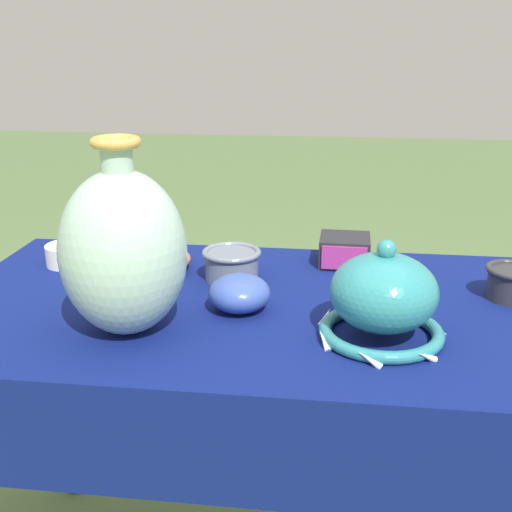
{
  "coord_description": "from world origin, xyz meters",
  "views": [
    {
      "loc": [
        0.14,
        -1.13,
        1.19
      ],
      "look_at": [
        0.01,
        -0.1,
        0.84
      ],
      "focal_mm": 45.0,
      "sensor_mm": 36.0,
      "label": 1
    }
  ],
  "objects_px": {
    "vase_tall_bulbous": "(123,251)",
    "vase_dome_bell": "(383,300)",
    "bowl_shallow_terracotta": "(153,260)",
    "bowl_shallow_cobalt": "(239,293)",
    "mosaic_tile_box": "(345,250)",
    "cup_wide_slate": "(232,263)",
    "pot_squat_ivory": "(69,254)"
  },
  "relations": [
    {
      "from": "vase_tall_bulbous",
      "to": "vase_dome_bell",
      "type": "relative_size",
      "value": 1.48
    },
    {
      "from": "vase_dome_bell",
      "to": "bowl_shallow_terracotta",
      "type": "xyz_separation_m",
      "value": [
        -0.47,
        0.27,
        -0.04
      ]
    },
    {
      "from": "vase_dome_bell",
      "to": "bowl_shallow_cobalt",
      "type": "relative_size",
      "value": 1.96
    },
    {
      "from": "vase_tall_bulbous",
      "to": "mosaic_tile_box",
      "type": "bearing_deg",
      "value": 46.57
    },
    {
      "from": "vase_dome_bell",
      "to": "cup_wide_slate",
      "type": "distance_m",
      "value": 0.38
    },
    {
      "from": "mosaic_tile_box",
      "to": "pot_squat_ivory",
      "type": "bearing_deg",
      "value": -171.23
    },
    {
      "from": "vase_tall_bulbous",
      "to": "pot_squat_ivory",
      "type": "xyz_separation_m",
      "value": [
        -0.24,
        0.31,
        -0.12
      ]
    },
    {
      "from": "bowl_shallow_terracotta",
      "to": "cup_wide_slate",
      "type": "bearing_deg",
      "value": -9.75
    },
    {
      "from": "mosaic_tile_box",
      "to": "cup_wide_slate",
      "type": "xyz_separation_m",
      "value": [
        -0.23,
        -0.13,
        0.0
      ]
    },
    {
      "from": "pot_squat_ivory",
      "to": "vase_tall_bulbous",
      "type": "bearing_deg",
      "value": -52.83
    },
    {
      "from": "pot_squat_ivory",
      "to": "bowl_shallow_cobalt",
      "type": "xyz_separation_m",
      "value": [
        0.42,
        -0.2,
        0.01
      ]
    },
    {
      "from": "bowl_shallow_terracotta",
      "to": "pot_squat_ivory",
      "type": "distance_m",
      "value": 0.2
    },
    {
      "from": "mosaic_tile_box",
      "to": "pot_squat_ivory",
      "type": "xyz_separation_m",
      "value": [
        -0.61,
        -0.08,
        -0.01
      ]
    },
    {
      "from": "bowl_shallow_cobalt",
      "to": "cup_wide_slate",
      "type": "relative_size",
      "value": 0.94
    },
    {
      "from": "mosaic_tile_box",
      "to": "vase_dome_bell",
      "type": "bearing_deg",
      "value": -79.46
    },
    {
      "from": "bowl_shallow_terracotta",
      "to": "bowl_shallow_cobalt",
      "type": "relative_size",
      "value": 1.42
    },
    {
      "from": "mosaic_tile_box",
      "to": "cup_wide_slate",
      "type": "bearing_deg",
      "value": -150.39
    },
    {
      "from": "vase_tall_bulbous",
      "to": "bowl_shallow_terracotta",
      "type": "xyz_separation_m",
      "value": [
        -0.04,
        0.3,
        -0.12
      ]
    },
    {
      "from": "bowl_shallow_terracotta",
      "to": "cup_wide_slate",
      "type": "relative_size",
      "value": 1.33
    },
    {
      "from": "vase_dome_bell",
      "to": "bowl_shallow_terracotta",
      "type": "distance_m",
      "value": 0.55
    },
    {
      "from": "mosaic_tile_box",
      "to": "bowl_shallow_terracotta",
      "type": "height_order",
      "value": "mosaic_tile_box"
    },
    {
      "from": "bowl_shallow_cobalt",
      "to": "cup_wide_slate",
      "type": "distance_m",
      "value": 0.16
    },
    {
      "from": "vase_tall_bulbous",
      "to": "vase_dome_bell",
      "type": "xyz_separation_m",
      "value": [
        0.43,
        0.03,
        -0.08
      ]
    },
    {
      "from": "mosaic_tile_box",
      "to": "bowl_shallow_cobalt",
      "type": "bearing_deg",
      "value": -122.98
    },
    {
      "from": "vase_dome_bell",
      "to": "pot_squat_ivory",
      "type": "bearing_deg",
      "value": 156.76
    },
    {
      "from": "vase_dome_bell",
      "to": "bowl_shallow_cobalt",
      "type": "distance_m",
      "value": 0.27
    },
    {
      "from": "vase_dome_bell",
      "to": "mosaic_tile_box",
      "type": "xyz_separation_m",
      "value": [
        -0.06,
        0.37,
        -0.04
      ]
    },
    {
      "from": "vase_tall_bulbous",
      "to": "mosaic_tile_box",
      "type": "height_order",
      "value": "vase_tall_bulbous"
    },
    {
      "from": "vase_tall_bulbous",
      "to": "pot_squat_ivory",
      "type": "bearing_deg",
      "value": 127.17
    },
    {
      "from": "pot_squat_ivory",
      "to": "cup_wide_slate",
      "type": "height_order",
      "value": "cup_wide_slate"
    },
    {
      "from": "vase_tall_bulbous",
      "to": "bowl_shallow_terracotta",
      "type": "relative_size",
      "value": 2.05
    },
    {
      "from": "pot_squat_ivory",
      "to": "cup_wide_slate",
      "type": "relative_size",
      "value": 0.82
    }
  ]
}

